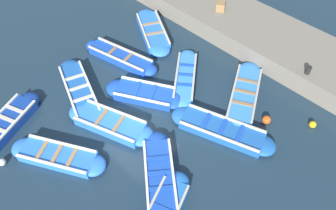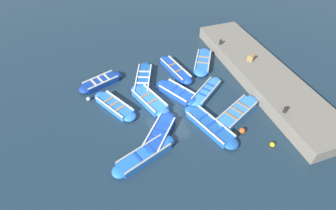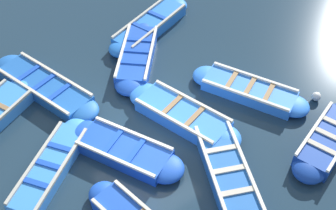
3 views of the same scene
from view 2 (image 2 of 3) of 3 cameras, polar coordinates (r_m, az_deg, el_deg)
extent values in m
plane|color=#1C303F|center=(16.75, -0.02, 0.84)|extent=(120.00, 120.00, 0.00)
cube|color=#1E59AD|center=(18.26, -5.40, 5.59)|extent=(1.99, 3.18, 0.36)
ellipsoid|color=#1E59AD|center=(17.10, -5.94, 2.44)|extent=(1.14, 1.16, 0.36)
ellipsoid|color=#1E59AD|center=(19.47, -4.93, 8.35)|extent=(1.14, 1.16, 0.36)
cube|color=silver|center=(18.08, -4.07, 6.10)|extent=(1.16, 2.81, 0.07)
cube|color=silver|center=(18.19, -6.82, 6.13)|extent=(1.16, 2.81, 0.07)
cube|color=beige|center=(17.63, -5.67, 4.80)|extent=(0.83, 0.43, 0.04)
cube|color=beige|center=(18.14, -5.44, 6.08)|extent=(0.83, 0.43, 0.04)
cube|color=beige|center=(18.65, -5.23, 7.30)|extent=(0.83, 0.43, 0.04)
cube|color=blue|center=(13.80, -5.13, -10.89)|extent=(3.06, 1.85, 0.37)
ellipsoid|color=blue|center=(13.44, -10.35, -13.98)|extent=(1.09, 1.07, 0.37)
ellipsoid|color=blue|center=(14.30, -0.33, -7.90)|extent=(1.09, 1.07, 0.37)
cube|color=#B2AD9E|center=(13.42, -4.16, -11.46)|extent=(2.72, 1.06, 0.07)
cube|color=#B2AD9E|center=(13.83, -6.19, -9.27)|extent=(2.72, 1.06, 0.07)
cube|color=#1947B7|center=(13.51, -6.64, -11.26)|extent=(0.40, 0.79, 0.04)
cube|color=#1947B7|center=(13.76, -3.77, -9.52)|extent=(0.40, 0.79, 0.04)
cube|color=#3884E0|center=(17.38, 8.33, 2.87)|extent=(2.67, 2.29, 0.31)
ellipsoid|color=#3884E0|center=(16.45, 6.13, 0.30)|extent=(1.06, 1.06, 0.31)
ellipsoid|color=#3884E0|center=(18.36, 10.31, 5.17)|extent=(1.06, 1.06, 0.31)
cube|color=#B2AD9E|center=(17.15, 9.47, 2.90)|extent=(2.18, 1.67, 0.07)
cube|color=#B2AD9E|center=(17.37, 7.33, 3.79)|extent=(2.18, 1.67, 0.07)
cube|color=#1947B7|center=(16.86, 7.48, 2.26)|extent=(0.54, 0.65, 0.04)
cube|color=#1947B7|center=(17.27, 8.39, 3.31)|extent=(0.54, 0.65, 0.04)
cube|color=#1947B7|center=(17.68, 9.26, 4.31)|extent=(0.54, 0.65, 0.04)
cube|color=#1947B7|center=(19.08, 1.63, 7.69)|extent=(1.41, 3.15, 0.36)
ellipsoid|color=#1947B7|center=(18.08, 4.25, 5.24)|extent=(0.86, 0.87, 0.36)
ellipsoid|color=#1947B7|center=(20.14, -0.74, 9.88)|extent=(0.86, 0.87, 0.36)
cube|color=beige|center=(19.11, 2.54, 8.54)|extent=(0.71, 2.95, 0.07)
cube|color=beige|center=(18.80, 0.74, 7.91)|extent=(0.71, 2.95, 0.07)
cube|color=olive|center=(18.67, 2.37, 7.52)|extent=(0.70, 0.28, 0.04)
cube|color=olive|center=(19.26, 0.94, 8.83)|extent=(0.70, 0.28, 0.04)
cube|color=blue|center=(16.53, -11.51, -0.18)|extent=(2.08, 2.78, 0.33)
ellipsoid|color=blue|center=(15.74, -8.47, -2.45)|extent=(1.16, 1.18, 0.33)
ellipsoid|color=blue|center=(17.39, -14.26, 1.87)|extent=(1.16, 1.18, 0.33)
cube|color=silver|center=(16.56, -10.49, 1.07)|extent=(1.31, 2.33, 0.07)
cube|color=silver|center=(16.24, -12.75, -0.43)|extent=(1.31, 2.33, 0.07)
cube|color=#9E7A51|center=(16.06, -10.34, -0.65)|extent=(0.78, 0.51, 0.04)
cube|color=#9E7A51|center=(16.41, -11.60, 0.29)|extent=(0.78, 0.51, 0.04)
cube|color=#9E7A51|center=(16.77, -12.81, 1.18)|extent=(0.78, 0.51, 0.04)
cube|color=#1947B7|center=(17.14, 2.04, 2.77)|extent=(2.02, 2.56, 0.35)
ellipsoid|color=#1947B7|center=(16.60, 5.13, 0.96)|extent=(1.28, 1.29, 0.35)
ellipsoid|color=#1947B7|center=(17.74, -0.85, 4.46)|extent=(1.28, 1.29, 0.35)
cube|color=silver|center=(17.28, 3.08, 4.04)|extent=(1.17, 2.08, 0.07)
cube|color=silver|center=(16.73, 1.01, 2.54)|extent=(1.17, 2.08, 0.07)
cube|color=#1947B7|center=(16.85, 2.92, 2.76)|extent=(0.85, 0.55, 0.04)
cube|color=#1947B7|center=(17.18, 1.21, 3.75)|extent=(0.85, 0.55, 0.04)
cube|color=#3884E0|center=(16.29, 14.79, -1.63)|extent=(3.12, 2.23, 0.36)
ellipsoid|color=#3884E0|center=(15.34, 11.75, -4.49)|extent=(1.26, 1.25, 0.36)
ellipsoid|color=#3884E0|center=(17.32, 17.48, 0.91)|extent=(1.26, 1.25, 0.36)
cube|color=#B2AD9E|center=(16.02, 16.28, -1.90)|extent=(2.66, 1.38, 0.07)
cube|color=#B2AD9E|center=(16.29, 13.59, -0.30)|extent=(2.66, 1.38, 0.07)
cube|color=olive|center=(15.74, 13.66, -2.31)|extent=(0.52, 0.85, 0.04)
cube|color=olive|center=(16.16, 14.92, -1.13)|extent=(0.52, 0.85, 0.04)
cube|color=olive|center=(16.59, 16.11, -0.02)|extent=(0.52, 0.85, 0.04)
cube|color=#1E59AD|center=(15.24, 9.14, -4.51)|extent=(1.91, 3.24, 0.33)
ellipsoid|color=#1E59AD|center=(14.65, 13.37, -8.02)|extent=(1.16, 1.18, 0.33)
ellipsoid|color=#1E59AD|center=(15.95, 5.28, -1.27)|extent=(1.16, 1.18, 0.33)
cube|color=beige|center=(15.34, 10.43, -3.22)|extent=(1.03, 2.89, 0.07)
cube|color=beige|center=(14.86, 7.97, -4.81)|extent=(1.03, 2.89, 0.07)
cube|color=#1947B7|center=(14.83, 10.98, -5.51)|extent=(0.87, 0.41, 0.04)
cube|color=#1947B7|center=(15.10, 9.21, -4.04)|extent=(0.87, 0.41, 0.04)
cube|color=#1947B7|center=(15.39, 7.52, -2.63)|extent=(0.87, 0.41, 0.04)
cube|color=blue|center=(16.58, -4.04, 1.05)|extent=(1.80, 2.80, 0.38)
ellipsoid|color=blue|center=(15.80, -1.30, -1.48)|extent=(1.19, 1.20, 0.38)
ellipsoid|color=blue|center=(17.42, -6.52, 3.34)|extent=(1.19, 1.20, 0.38)
cube|color=beige|center=(16.62, -2.77, 2.28)|extent=(0.91, 2.45, 0.07)
cube|color=beige|center=(16.25, -5.41, 0.94)|extent=(0.91, 2.45, 0.07)
cube|color=olive|center=(16.21, -3.32, 0.89)|extent=(0.88, 0.42, 0.04)
cube|color=olive|center=(16.67, -4.81, 2.25)|extent=(0.88, 0.42, 0.04)
cube|color=navy|center=(18.47, -14.38, 4.83)|extent=(2.48, 1.64, 0.40)
ellipsoid|color=navy|center=(18.18, -17.52, 3.31)|extent=(1.10, 1.08, 0.40)
ellipsoid|color=navy|center=(18.83, -11.33, 6.27)|extent=(1.10, 1.08, 0.40)
cube|color=silver|center=(18.02, -13.88, 4.78)|extent=(2.15, 0.85, 0.07)
cube|color=silver|center=(18.64, -15.11, 5.99)|extent=(2.15, 0.85, 0.07)
cube|color=beige|center=(18.20, -15.83, 4.72)|extent=(0.41, 0.80, 0.04)
cube|color=beige|center=(18.34, -14.50, 5.36)|extent=(0.41, 0.80, 0.04)
cube|color=beige|center=(18.49, -13.18, 5.98)|extent=(0.41, 0.80, 0.04)
cube|color=#1947B7|center=(14.62, -1.87, -6.34)|extent=(2.42, 2.61, 0.39)
ellipsoid|color=#1947B7|center=(13.89, -3.95, -10.17)|extent=(1.26, 1.27, 0.39)
ellipsoid|color=#1947B7|center=(15.42, -0.02, -2.88)|extent=(1.26, 1.27, 0.39)
cube|color=silver|center=(14.33, -0.26, -6.24)|extent=(1.71, 2.00, 0.07)
cube|color=silver|center=(14.56, -3.50, -5.27)|extent=(1.71, 2.00, 0.07)
cube|color=#1947B7|center=(14.13, -2.75, -7.38)|extent=(0.74, 0.65, 0.04)
cube|color=#1947B7|center=(14.45, -1.89, -5.79)|extent=(0.74, 0.65, 0.04)
cube|color=#1947B7|center=(14.79, -1.07, -4.28)|extent=(0.74, 0.65, 0.04)
cube|color=blue|center=(20.06, 7.58, 9.30)|extent=(2.26, 2.85, 0.35)
ellipsoid|color=blue|center=(18.96, 7.17, 7.06)|extent=(1.32, 1.33, 0.35)
ellipsoid|color=blue|center=(21.19, 7.95, 11.31)|extent=(1.32, 1.33, 0.35)
cube|color=beige|center=(19.93, 9.02, 9.62)|extent=(1.40, 2.32, 0.07)
cube|color=beige|center=(19.96, 6.25, 9.98)|extent=(1.40, 2.32, 0.07)
cube|color=#9E7A51|center=(19.64, 7.52, 9.16)|extent=(0.86, 0.58, 0.04)
cube|color=#9E7A51|center=(20.27, 7.74, 10.36)|extent=(0.86, 0.58, 0.04)
cube|color=slate|center=(19.35, 19.85, 6.32)|extent=(3.28, 13.77, 0.86)
cylinder|color=black|center=(21.00, 11.37, 13.28)|extent=(0.20, 0.20, 0.35)
cylinder|color=black|center=(16.12, 24.17, -0.98)|extent=(0.20, 0.20, 0.35)
cube|color=olive|center=(19.64, 17.61, 9.80)|extent=(0.55, 0.55, 0.40)
sphere|color=#EAB214|center=(15.30, 21.77, -8.01)|extent=(0.27, 0.27, 0.27)
sphere|color=#E05119|center=(15.38, 15.84, -5.40)|extent=(0.34, 0.34, 0.34)
sphere|color=silver|center=(17.47, -16.94, 1.29)|extent=(0.26, 0.26, 0.26)
camera|label=1|loc=(5.49, -30.77, 24.90)|focal=35.00mm
camera|label=3|loc=(20.56, 5.05, 38.61)|focal=50.00mm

